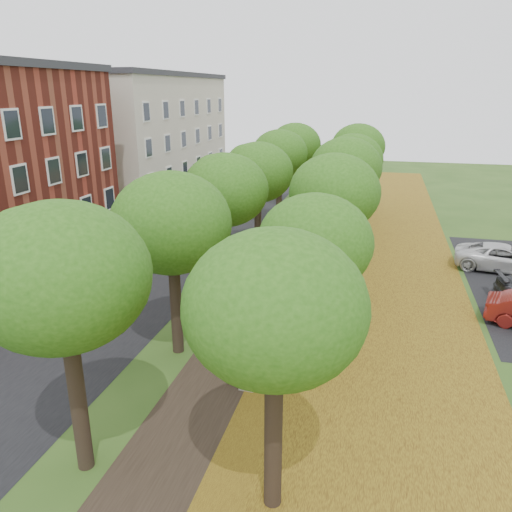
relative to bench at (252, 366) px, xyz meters
The scene contains 9 objects.
ground 5.01m from the bench, 99.63° to the right, with size 120.00×120.00×0.00m, color #2D4C19.
street_asphalt 13.08m from the bench, 129.61° to the left, with size 8.00×70.00×0.01m, color black.
footpath 10.12m from the bench, 94.74° to the left, with size 3.20×70.00×0.01m, color black.
leaf_verge 10.91m from the bench, 67.54° to the left, with size 7.50×70.00×0.01m, color olive.
tree_row_west 11.34m from the bench, 106.77° to the left, with size 3.74×33.74×6.30m.
tree_row_east 11.07m from the bench, 80.07° to the left, with size 3.74×33.74×6.30m.
building_cream 33.60m from the bench, 122.43° to the left, with size 10.30×20.30×10.40m.
bench is the anchor object (origin of this frame).
car_white 16.63m from the bench, 52.22° to the left, with size 2.25×4.87×1.35m, color silver.
Camera 1 is at (4.44, -8.89, 9.01)m, focal length 35.00 mm.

